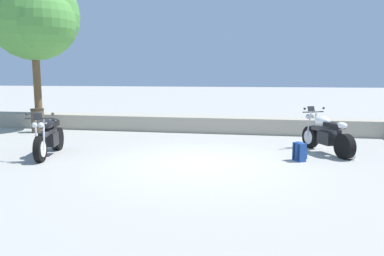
% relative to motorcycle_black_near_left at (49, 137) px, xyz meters
% --- Properties ---
extents(ground_plane, '(120.00, 120.00, 0.00)m').
position_rel_motorcycle_black_near_left_xyz_m(ground_plane, '(3.87, -0.09, -0.49)').
color(ground_plane, '#A3A099').
extents(stone_wall, '(36.00, 0.80, 0.55)m').
position_rel_motorcycle_black_near_left_xyz_m(stone_wall, '(3.87, 4.71, -0.21)').
color(stone_wall, '#A89E89').
rests_on(stone_wall, ground).
extents(motorcycle_black_near_left, '(0.88, 2.03, 1.18)m').
position_rel_motorcycle_black_near_left_xyz_m(motorcycle_black_near_left, '(0.00, 0.00, 0.00)').
color(motorcycle_black_near_left, black).
rests_on(motorcycle_black_near_left, ground).
extents(motorcycle_white_centre, '(1.13, 1.91, 1.18)m').
position_rel_motorcycle_black_near_left_xyz_m(motorcycle_white_centre, '(6.98, 1.69, 0.00)').
color(motorcycle_white_centre, black).
rests_on(motorcycle_white_centre, ground).
extents(rider_backpack, '(0.34, 0.35, 0.47)m').
position_rel_motorcycle_black_near_left_xyz_m(rider_backpack, '(6.21, 0.58, -0.24)').
color(rider_backpack, navy).
rests_on(rider_backpack, ground).
extents(rider_helmet, '(0.28, 0.28, 0.28)m').
position_rel_motorcycle_black_near_left_xyz_m(rider_helmet, '(7.44, 1.00, -0.35)').
color(rider_helmet, silver).
rests_on(rider_helmet, ground).
extents(leafy_tree_far_left, '(3.58, 3.41, 5.46)m').
position_rel_motorcycle_black_near_left_xyz_m(leafy_tree_far_left, '(-3.09, 4.44, 3.74)').
color(leafy_tree_far_left, brown).
rests_on(leafy_tree_far_left, stone_wall).
extents(trash_bin, '(0.46, 0.46, 0.86)m').
position_rel_motorcycle_black_near_left_xyz_m(trash_bin, '(-2.61, 3.48, -0.05)').
color(trash_bin, brown).
rests_on(trash_bin, ground).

